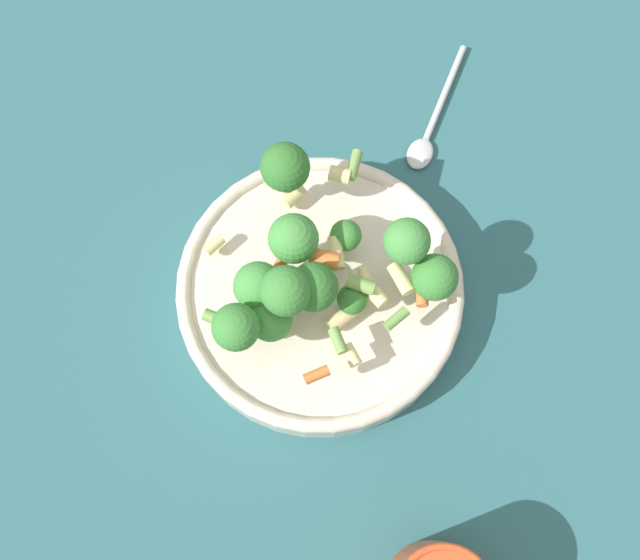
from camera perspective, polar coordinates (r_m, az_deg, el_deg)
The scene contains 4 objects.
ground_plane at distance 0.72m, azimuth 0.00°, elevation -1.42°, with size 3.00×3.00×0.00m, color #2D6066.
bowl at distance 0.70m, azimuth 0.00°, elevation -0.88°, with size 0.27×0.27×0.04m.
pasta_salad at distance 0.63m, azimuth -0.55°, elevation 0.96°, with size 0.22×0.23×0.09m.
spoon at distance 0.80m, azimuth 8.36°, elevation 11.26°, with size 0.16×0.03×0.01m.
Camera 1 is at (0.20, 0.06, 0.69)m, focal length 42.00 mm.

